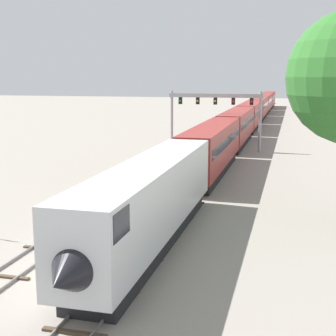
{
  "coord_description": "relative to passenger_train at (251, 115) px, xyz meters",
  "views": [
    {
      "loc": [
        9.56,
        -21.47,
        9.47
      ],
      "look_at": [
        1.0,
        12.0,
        3.0
      ],
      "focal_mm": 52.49,
      "sensor_mm": 36.0,
      "label": 1
    }
  ],
  "objects": [
    {
      "name": "track_main",
      "position": [
        0.0,
        -8.73,
        -2.55
      ],
      "size": [
        2.6,
        200.0,
        0.16
      ],
      "color": "slate",
      "rests_on": "ground"
    },
    {
      "name": "track_near",
      "position": [
        -5.5,
        -28.73,
        -2.55
      ],
      "size": [
        2.6,
        160.0,
        0.16
      ],
      "color": "slate",
      "rests_on": "ground"
    },
    {
      "name": "signal_gantry",
      "position": [
        -2.25,
        -27.34,
        3.03
      ],
      "size": [
        12.1,
        0.49,
        7.65
      ],
      "color": "#999BA0",
      "rests_on": "ground"
    },
    {
      "name": "passenger_train",
      "position": [
        0.0,
        0.0,
        0.0
      ],
      "size": [
        3.04,
        149.87,
        4.8
      ],
      "color": "silver",
      "rests_on": "ground"
    },
    {
      "name": "ground_plane",
      "position": [
        -2.0,
        -68.73,
        -2.61
      ],
      "size": [
        400.0,
        400.0,
        0.0
      ],
      "primitive_type": "plane",
      "color": "gray"
    }
  ]
}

